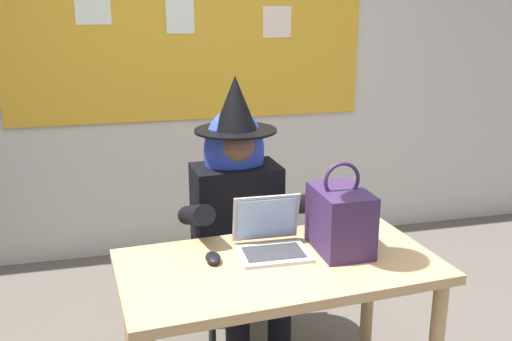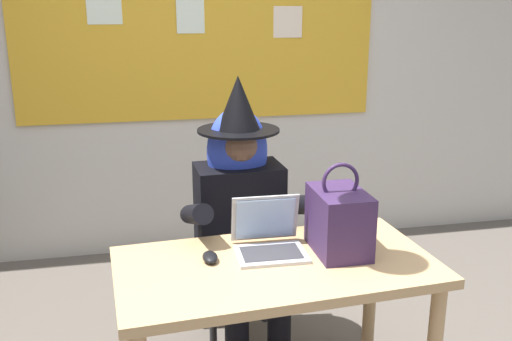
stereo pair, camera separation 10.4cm
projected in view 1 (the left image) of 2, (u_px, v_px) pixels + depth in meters
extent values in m
cube|color=beige|center=(188.00, 49.00, 3.89)|extent=(5.44, 0.10, 2.83)
cube|color=gold|center=(189.00, 29.00, 3.79)|extent=(2.40, 0.02, 1.20)
cube|color=white|center=(180.00, 10.00, 3.73)|extent=(0.18, 0.01, 0.29)
cube|color=#F4E0C6|center=(275.00, 22.00, 3.91)|extent=(0.23, 0.02, 0.21)
cube|color=white|center=(92.00, 2.00, 3.59)|extent=(0.22, 0.00, 0.27)
cube|color=tan|center=(279.00, 266.00, 2.29)|extent=(1.30, 0.75, 0.04)
cylinder|color=tan|center=(132.00, 336.00, 2.47)|extent=(0.06, 0.06, 0.69)
cylinder|color=tan|center=(368.00, 296.00, 2.81)|extent=(0.06, 0.06, 0.69)
cube|color=black|center=(238.00, 269.00, 2.93)|extent=(0.42, 0.42, 0.04)
cube|color=black|center=(229.00, 211.00, 3.04)|extent=(0.38, 0.04, 0.45)
cylinder|color=#262628|center=(279.00, 319.00, 2.88)|extent=(0.04, 0.04, 0.40)
cylinder|color=#262628|center=(212.00, 329.00, 2.79)|extent=(0.04, 0.04, 0.40)
cylinder|color=#262628|center=(261.00, 288.00, 3.19)|extent=(0.04, 0.04, 0.40)
cylinder|color=#262628|center=(200.00, 296.00, 3.11)|extent=(0.04, 0.04, 0.40)
cylinder|color=black|center=(279.00, 338.00, 2.69)|extent=(0.11, 0.11, 0.44)
cylinder|color=black|center=(268.00, 273.00, 2.77)|extent=(0.17, 0.43, 0.15)
cylinder|color=black|center=(228.00, 279.00, 2.72)|extent=(0.17, 0.43, 0.15)
cube|color=black|center=(236.00, 216.00, 2.87)|extent=(0.43, 0.28, 0.52)
cylinder|color=black|center=(301.00, 204.00, 2.70)|extent=(0.11, 0.47, 0.24)
cylinder|color=black|center=(195.00, 215.00, 2.56)|extent=(0.11, 0.47, 0.24)
sphere|color=brown|center=(236.00, 146.00, 2.77)|extent=(0.20, 0.20, 0.20)
ellipsoid|color=blue|center=(234.00, 152.00, 2.81)|extent=(0.31, 0.23, 0.44)
cylinder|color=black|center=(236.00, 130.00, 2.75)|extent=(0.39, 0.39, 0.01)
cone|color=black|center=(235.00, 103.00, 2.72)|extent=(0.21, 0.21, 0.26)
cube|color=#B7B7BC|center=(274.00, 254.00, 2.34)|extent=(0.29, 0.22, 0.01)
cube|color=#333338|center=(274.00, 252.00, 2.34)|extent=(0.24, 0.16, 0.00)
cube|color=#B7B7BC|center=(266.00, 217.00, 2.43)|extent=(0.28, 0.06, 0.21)
cube|color=#99B7E0|center=(267.00, 219.00, 2.42)|extent=(0.25, 0.05, 0.18)
ellipsoid|color=black|center=(213.00, 258.00, 2.28)|extent=(0.06, 0.10, 0.03)
cube|color=#38234C|center=(340.00, 220.00, 2.36)|extent=(0.20, 0.30, 0.26)
torus|color=#38234C|center=(342.00, 180.00, 2.32)|extent=(0.16, 0.02, 0.16)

